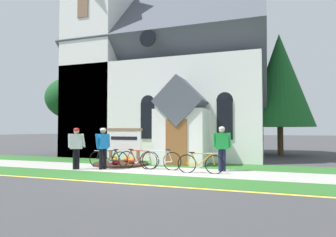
{
  "coord_description": "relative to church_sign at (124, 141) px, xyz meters",
  "views": [
    {
      "loc": [
        4.14,
        -9.17,
        1.65
      ],
      "look_at": [
        0.09,
        2.78,
        2.12
      ],
      "focal_mm": 30.84,
      "sensor_mm": 36.0,
      "label": 1
    }
  ],
  "objects": [
    {
      "name": "cyclist_in_yellow_jersey",
      "position": [
        4.73,
        -0.91,
        -0.07
      ],
      "size": [
        0.68,
        0.33,
        1.76
      ],
      "color": "#191E38",
      "rests_on": "ground"
    },
    {
      "name": "bicycle_silver",
      "position": [
        2.31,
        -1.31,
        -0.72
      ],
      "size": [
        1.74,
        0.19,
        0.86
      ],
      "color": "black",
      "rests_on": "ground"
    },
    {
      "name": "bicycle_white",
      "position": [
        4.03,
        -1.67,
        -0.74
      ],
      "size": [
        1.75,
        0.18,
        0.81
      ],
      "color": "black",
      "rests_on": "ground"
    },
    {
      "name": "bicycle_blue",
      "position": [
        -0.09,
        -1.26,
        -0.74
      ],
      "size": [
        1.76,
        0.26,
        0.81
      ],
      "color": "black",
      "rests_on": "ground"
    },
    {
      "name": "church_sign",
      "position": [
        0.0,
        0.0,
        0.0
      ],
      "size": [
        1.86,
        0.16,
        1.7
      ],
      "color": "#7F6047",
      "rests_on": "ground"
    },
    {
      "name": "yard_deciduous_tree",
      "position": [
        -6.0,
        4.2,
        2.63
      ],
      "size": [
        3.72,
        3.72,
        5.21
      ],
      "color": "#4C3823",
      "rests_on": "ground"
    },
    {
      "name": "sidewalk_slab",
      "position": [
        0.46,
        -1.48,
        -1.1
      ],
      "size": [
        32.0,
        2.13,
        0.01
      ],
      "primitive_type": "cube",
      "color": "#A8A59E",
      "rests_on": "ground"
    },
    {
      "name": "roadside_conifer",
      "position": [
        7.24,
        7.21,
        3.65
      ],
      "size": [
        4.15,
        4.15,
        7.74
      ],
      "color": "#4C3823",
      "rests_on": "ground"
    },
    {
      "name": "grass_verge",
      "position": [
        0.46,
        -3.38,
        -1.11
      ],
      "size": [
        32.0,
        1.69,
        0.01
      ],
      "primitive_type": "cube",
      "color": "#2D6628",
      "rests_on": "ground"
    },
    {
      "name": "flower_bed",
      "position": [
        -0.0,
        -0.34,
        -1.03
      ],
      "size": [
        2.53,
        2.53,
        0.34
      ],
      "color": "#382319",
      "rests_on": "ground"
    },
    {
      "name": "ground",
      "position": [
        2.22,
        0.87,
        -1.11
      ],
      "size": [
        140.0,
        140.0,
        0.0
      ],
      "primitive_type": "plane",
      "color": "#3D3D3F"
    },
    {
      "name": "church_lawn",
      "position": [
        0.46,
        0.68,
        -1.11
      ],
      "size": [
        24.0,
        2.19,
        0.01
      ],
      "primitive_type": "cube",
      "color": "#2D6628",
      "rests_on": "ground"
    },
    {
      "name": "church_building",
      "position": [
        -0.04,
        5.52,
        3.71
      ],
      "size": [
        12.02,
        10.05,
        12.63
      ],
      "color": "white",
      "rests_on": "ground"
    },
    {
      "name": "curb_paint_stripe",
      "position": [
        0.46,
        -4.38,
        -1.11
      ],
      "size": [
        28.0,
        0.16,
        0.01
      ],
      "primitive_type": "cube",
      "color": "yellow",
      "rests_on": "ground"
    },
    {
      "name": "cyclist_in_orange_jersey",
      "position": [
        -1.01,
        -2.28,
        -0.11
      ],
      "size": [
        0.64,
        0.4,
        1.7
      ],
      "color": "black",
      "rests_on": "ground"
    },
    {
      "name": "bicycle_orange",
      "position": [
        1.28,
        -1.21,
        -0.73
      ],
      "size": [
        1.79,
        0.25,
        0.84
      ],
      "color": "black",
      "rests_on": "ground"
    },
    {
      "name": "cyclist_in_white_jersey",
      "position": [
        0.0,
        -1.89,
        -0.11
      ],
      "size": [
        0.32,
        0.69,
        1.7
      ],
      "color": "black",
      "rests_on": "ground"
    }
  ]
}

